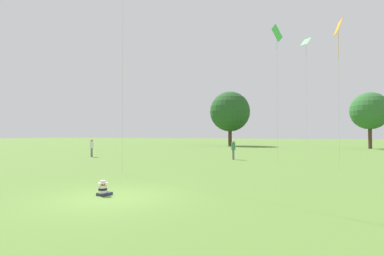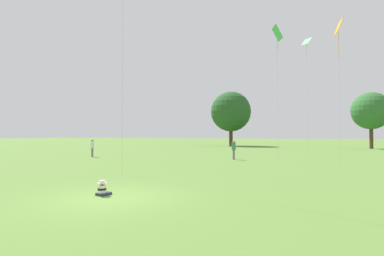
{
  "view_description": "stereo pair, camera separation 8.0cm",
  "coord_description": "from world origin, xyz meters",
  "px_view_note": "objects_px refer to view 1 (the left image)",
  "views": [
    {
      "loc": [
        6.27,
        -8.76,
        2.2
      ],
      "look_at": [
        -0.15,
        8.5,
        2.59
      ],
      "focal_mm": 28.0,
      "sensor_mm": 36.0,
      "label": 1
    },
    {
      "loc": [
        6.34,
        -8.74,
        2.2
      ],
      "look_at": [
        -0.15,
        8.5,
        2.59
      ],
      "focal_mm": 28.0,
      "sensor_mm": 36.0,
      "label": 2
    }
  ],
  "objects_px": {
    "person_standing_0": "(233,148)",
    "kite_2": "(338,32)",
    "kite_0": "(306,46)",
    "kite_3": "(277,36)",
    "person_standing_1": "(92,146)",
    "seated_toddler": "(103,189)",
    "distant_tree_0": "(370,111)",
    "distant_tree_1": "(230,112)"
  },
  "relations": [
    {
      "from": "person_standing_0",
      "to": "kite_2",
      "type": "bearing_deg",
      "value": 64.53
    },
    {
      "from": "kite_0",
      "to": "kite_3",
      "type": "bearing_deg",
      "value": -20.49
    },
    {
      "from": "kite_0",
      "to": "person_standing_1",
      "type": "bearing_deg",
      "value": -73.48
    },
    {
      "from": "seated_toddler",
      "to": "kite_3",
      "type": "height_order",
      "value": "kite_3"
    },
    {
      "from": "person_standing_0",
      "to": "kite_2",
      "type": "xyz_separation_m",
      "value": [
        7.77,
        -5.91,
        7.38
      ]
    },
    {
      "from": "kite_2",
      "to": "distant_tree_0",
      "type": "distance_m",
      "value": 33.62
    },
    {
      "from": "seated_toddler",
      "to": "person_standing_0",
      "type": "xyz_separation_m",
      "value": [
        1.03,
        16.78,
        0.78
      ]
    },
    {
      "from": "kite_3",
      "to": "kite_2",
      "type": "bearing_deg",
      "value": -111.63
    },
    {
      "from": "kite_0",
      "to": "distant_tree_1",
      "type": "bearing_deg",
      "value": -154.41
    },
    {
      "from": "person_standing_1",
      "to": "seated_toddler",
      "type": "bearing_deg",
      "value": 146.96
    },
    {
      "from": "seated_toddler",
      "to": "distant_tree_1",
      "type": "bearing_deg",
      "value": 110.15
    },
    {
      "from": "kite_0",
      "to": "kite_3",
      "type": "relative_size",
      "value": 1.08
    },
    {
      "from": "kite_0",
      "to": "kite_3",
      "type": "height_order",
      "value": "kite_0"
    },
    {
      "from": "distant_tree_1",
      "to": "kite_2",
      "type": "bearing_deg",
      "value": -67.38
    },
    {
      "from": "person_standing_1",
      "to": "kite_2",
      "type": "xyz_separation_m",
      "value": [
        21.39,
        -4.08,
        7.37
      ]
    },
    {
      "from": "distant_tree_0",
      "to": "seated_toddler",
      "type": "bearing_deg",
      "value": -110.65
    },
    {
      "from": "distant_tree_1",
      "to": "person_standing_0",
      "type": "bearing_deg",
      "value": -76.35
    },
    {
      "from": "kite_0",
      "to": "distant_tree_0",
      "type": "bearing_deg",
      "value": 155.02
    },
    {
      "from": "kite_3",
      "to": "distant_tree_1",
      "type": "bearing_deg",
      "value": 44.39
    },
    {
      "from": "kite_2",
      "to": "person_standing_0",
      "type": "bearing_deg",
      "value": -91.92
    },
    {
      "from": "person_standing_0",
      "to": "distant_tree_1",
      "type": "xyz_separation_m",
      "value": [
        -7.41,
        30.53,
        5.55
      ]
    },
    {
      "from": "person_standing_1",
      "to": "kite_2",
      "type": "height_order",
      "value": "kite_2"
    },
    {
      "from": "kite_0",
      "to": "kite_2",
      "type": "distance_m",
      "value": 11.04
    },
    {
      "from": "kite_2",
      "to": "distant_tree_1",
      "type": "xyz_separation_m",
      "value": [
        -15.18,
        36.43,
        -1.82
      ]
    },
    {
      "from": "person_standing_0",
      "to": "distant_tree_0",
      "type": "xyz_separation_m",
      "value": [
        15.37,
        26.74,
        4.78
      ]
    },
    {
      "from": "kite_2",
      "to": "distant_tree_0",
      "type": "height_order",
      "value": "kite_2"
    },
    {
      "from": "person_standing_1",
      "to": "distant_tree_0",
      "type": "relative_size",
      "value": 0.2
    },
    {
      "from": "kite_0",
      "to": "distant_tree_1",
      "type": "xyz_separation_m",
      "value": [
        -13.47,
        25.77,
        -4.09
      ]
    },
    {
      "from": "kite_0",
      "to": "distant_tree_0",
      "type": "xyz_separation_m",
      "value": [
        9.32,
        21.98,
        -4.86
      ]
    },
    {
      "from": "seated_toddler",
      "to": "person_standing_1",
      "type": "xyz_separation_m",
      "value": [
        -12.6,
        14.95,
        0.79
      ]
    },
    {
      "from": "person_standing_1",
      "to": "kite_2",
      "type": "distance_m",
      "value": 22.99
    },
    {
      "from": "person_standing_1",
      "to": "person_standing_0",
      "type": "bearing_deg",
      "value": -155.51
    },
    {
      "from": "distant_tree_0",
      "to": "distant_tree_1",
      "type": "xyz_separation_m",
      "value": [
        -22.79,
        3.79,
        0.77
      ]
    },
    {
      "from": "seated_toddler",
      "to": "kite_3",
      "type": "xyz_separation_m",
      "value": [
        4.9,
        15.01,
        9.64
      ]
    },
    {
      "from": "kite_2",
      "to": "kite_3",
      "type": "bearing_deg",
      "value": -101.43
    },
    {
      "from": "distant_tree_1",
      "to": "person_standing_1",
      "type": "bearing_deg",
      "value": -100.86
    },
    {
      "from": "kite_2",
      "to": "kite_3",
      "type": "height_order",
      "value": "kite_3"
    },
    {
      "from": "kite_3",
      "to": "distant_tree_1",
      "type": "height_order",
      "value": "kite_3"
    },
    {
      "from": "person_standing_0",
      "to": "distant_tree_0",
      "type": "relative_size",
      "value": 0.2
    },
    {
      "from": "person_standing_0",
      "to": "distant_tree_1",
      "type": "relative_size",
      "value": 0.16
    },
    {
      "from": "kite_2",
      "to": "distant_tree_1",
      "type": "bearing_deg",
      "value": -122.05
    },
    {
      "from": "kite_0",
      "to": "kite_2",
      "type": "relative_size",
      "value": 1.26
    }
  ]
}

